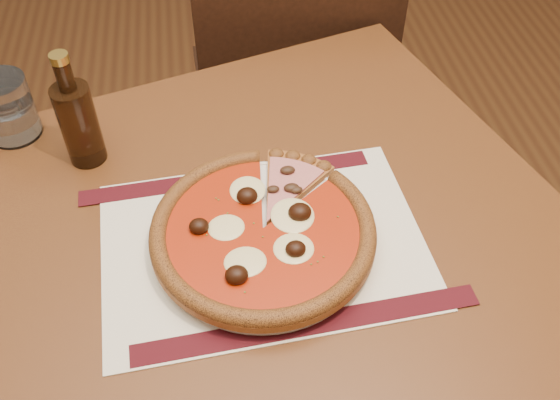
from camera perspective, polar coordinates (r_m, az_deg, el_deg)
The scene contains 8 objects.
table at distance 0.96m, azimuth 0.17°, elevation -6.21°, with size 0.99×0.99×0.75m.
chair_far at distance 1.52m, azimuth 0.87°, elevation 10.42°, with size 0.44×0.44×0.90m.
placemat at distance 0.86m, azimuth -1.53°, elevation -4.04°, with size 0.44×0.31×0.00m, color white.
plate at distance 0.85m, azimuth -1.54°, elevation -3.62°, with size 0.29×0.29×0.02m, color white.
pizza at distance 0.84m, azimuth -1.57°, elevation -2.77°, with size 0.30×0.30×0.04m.
ham_slice at distance 0.90m, azimuth 1.68°, elevation 1.57°, with size 0.11×0.15×0.02m.
water_glass at distance 1.08m, azimuth -23.72°, elevation 7.72°, with size 0.08×0.08×0.10m, color white.
bottle at distance 0.98m, azimuth -17.97°, elevation 6.92°, with size 0.06×0.06×0.19m.
Camera 1 is at (0.33, -1.38, 1.42)m, focal length 40.00 mm.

